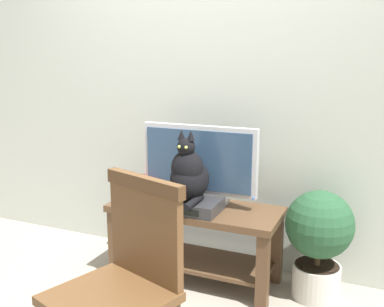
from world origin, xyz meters
The scene contains 8 objects.
back_wall centered at (0.00, 0.86, 1.40)m, with size 7.00×0.12×2.80m, color #B7BCB2.
tv_stand centered at (0.06, 0.46, 0.35)m, with size 1.12×0.46×0.51m.
tv centered at (0.06, 0.52, 0.79)m, with size 0.79×0.20×0.53m.
media_box centered at (0.06, 0.37, 0.55)m, with size 0.39×0.27×0.08m.
cat centered at (0.06, 0.36, 0.76)m, with size 0.24×0.37×0.45m.
wooden_chair centered at (0.20, -0.62, 0.57)m, with size 0.57×0.57×0.98m.
book_stack centered at (-0.32, 0.51, 0.59)m, with size 0.25×0.21×0.14m.
potted_plant centered at (0.84, 0.55, 0.40)m, with size 0.41×0.41×0.69m.
Camera 1 is at (1.15, -2.10, 1.47)m, focal length 41.76 mm.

